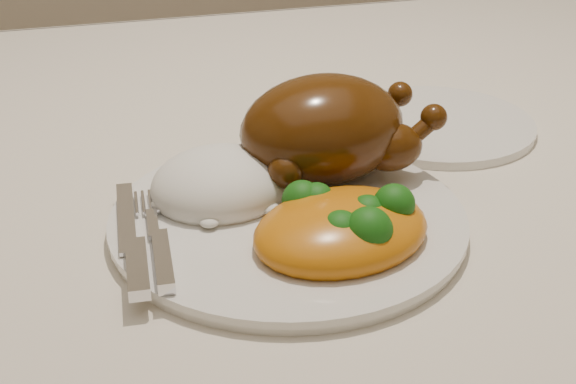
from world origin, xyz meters
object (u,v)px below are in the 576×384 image
object	(u,v)px
dining_table	(297,254)
roast_chicken	(327,129)
side_plate	(436,124)
dinner_plate	(288,221)

from	to	relation	value
dining_table	roast_chicken	distance (m)	0.17
dining_table	side_plate	bearing A→B (deg)	12.17
roast_chicken	dining_table	bearing A→B (deg)	92.56
dinner_plate	side_plate	xyz separation A→B (m)	(0.20, 0.15, -0.00)
dining_table	roast_chicken	size ratio (longest dim) A/B	8.90
side_plate	dinner_plate	bearing A→B (deg)	-143.04
dining_table	roast_chicken	world-z (taller)	roast_chicken
dining_table	dinner_plate	xyz separation A→B (m)	(-0.04, -0.12, 0.11)
side_plate	roast_chicken	distance (m)	0.18
side_plate	roast_chicken	world-z (taller)	roast_chicken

